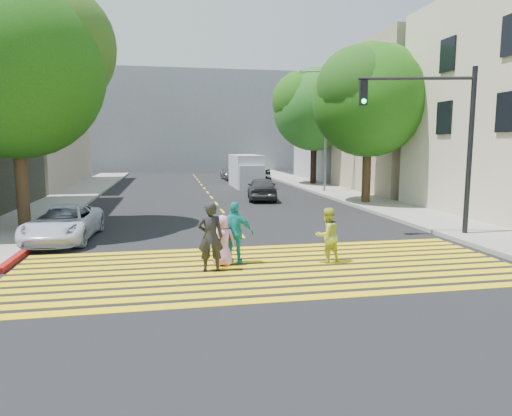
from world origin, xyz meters
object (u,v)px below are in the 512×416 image
object	(u,v)px
dark_car_parked	(262,177)
pedestrian_extra	(235,233)
white_sedan	(63,223)
tree_right_far	(315,105)
white_van	(246,172)
pedestrian_child	(223,241)
tree_right_near	(370,95)
traffic_signal	(439,128)
dark_car_near	(262,188)
silver_car	(233,173)
pedestrian_woman	(327,235)
pedestrian_man	(210,237)
tree_left	(16,59)

from	to	relation	value
dark_car_parked	pedestrian_extra	bearing A→B (deg)	-95.18
white_sedan	dark_car_parked	xyz separation A→B (m)	(11.08, 20.23, 0.02)
tree_right_far	white_van	bearing A→B (deg)	-171.79
pedestrian_child	pedestrian_extra	distance (m)	0.45
tree_right_near	white_van	distance (m)	13.00
pedestrian_extra	white_van	size ratio (longest dim) A/B	0.33
traffic_signal	white_sedan	bearing A→B (deg)	-175.23
dark_car_near	dark_car_parked	bearing A→B (deg)	-93.36
dark_car_near	tree_right_near	bearing A→B (deg)	158.84
silver_car	white_van	xyz separation A→B (m)	(0.02, -7.60, 0.51)
dark_car_near	pedestrian_woman	bearing A→B (deg)	93.85
tree_right_near	pedestrian_man	bearing A→B (deg)	-129.27
pedestrian_man	white_van	size ratio (longest dim) A/B	0.35
silver_car	traffic_signal	bearing A→B (deg)	94.95
dark_car_near	traffic_signal	xyz separation A→B (m)	(3.92, -11.80, 3.16)
tree_right_far	traffic_signal	distance (m)	21.00
tree_right_near	tree_right_far	size ratio (longest dim) A/B	0.93
pedestrian_woman	pedestrian_child	distance (m)	2.93
tree_right_far	white_sedan	size ratio (longest dim) A/B	2.16
silver_car	white_van	world-z (taller)	white_van
dark_car_parked	white_van	bearing A→B (deg)	-119.58
dark_car_parked	pedestrian_child	bearing A→B (deg)	-95.91
pedestrian_extra	traffic_signal	bearing A→B (deg)	-143.31
tree_right_far	pedestrian_extra	xyz separation A→B (m)	(-9.73, -23.05, -5.50)
traffic_signal	pedestrian_child	bearing A→B (deg)	-149.66
dark_car_near	dark_car_parked	distance (m)	10.45
silver_car	pedestrian_man	bearing A→B (deg)	78.80
pedestrian_child	white_van	bearing A→B (deg)	-100.38
pedestrian_child	white_sedan	world-z (taller)	pedestrian_child
pedestrian_man	pedestrian_woman	distance (m)	3.30
silver_car	dark_car_parked	bearing A→B (deg)	104.52
white_sedan	dark_car_parked	size ratio (longest dim) A/B	1.15
tree_left	tree_right_far	size ratio (longest dim) A/B	1.00
pedestrian_woman	pedestrian_man	bearing A→B (deg)	-14.26
pedestrian_woman	traffic_signal	bearing A→B (deg)	-170.81
pedestrian_child	traffic_signal	xyz separation A→B (m)	(7.91, 2.51, 3.14)
pedestrian_man	dark_car_near	xyz separation A→B (m)	(4.36, 14.77, -0.22)
dark_car_parked	white_van	xyz separation A→B (m)	(-1.64, -2.13, 0.55)
pedestrian_extra	pedestrian_woman	bearing A→B (deg)	-168.75
tree_left	pedestrian_child	size ratio (longest dim) A/B	6.74
pedestrian_extra	white_van	world-z (taller)	white_van
white_sedan	traffic_signal	world-z (taller)	traffic_signal
pedestrian_man	pedestrian_woman	bearing A→B (deg)	-170.63
silver_car	dark_car_parked	xyz separation A→B (m)	(1.66, -5.47, -0.04)
pedestrian_woman	pedestrian_child	bearing A→B (deg)	-22.70
tree_right_near	tree_right_far	world-z (taller)	tree_right_far
tree_right_near	dark_car_near	distance (m)	8.02
pedestrian_woman	white_sedan	bearing A→B (deg)	-48.69
white_sedan	tree_right_far	bearing A→B (deg)	54.59
tree_left	traffic_signal	xyz separation A→B (m)	(14.71, -3.97, -2.54)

